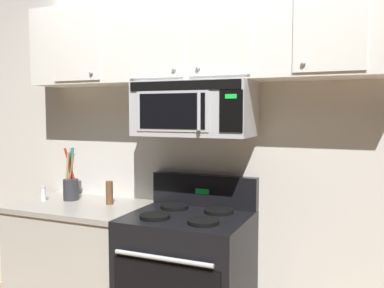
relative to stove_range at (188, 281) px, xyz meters
The scene contains 8 objects.
back_wall 0.95m from the stove_range, 90.00° to the left, with size 5.20×0.10×2.70m, color silver.
stove_range is the anchor object (origin of this frame).
over_range_microwave 1.11m from the stove_range, 90.14° to the left, with size 0.76×0.43×0.35m.
upper_cabinets 1.56m from the stove_range, 90.00° to the left, with size 2.50×0.36×0.55m.
counter_segment 0.84m from the stove_range, behind, with size 0.93×0.65×0.90m.
utensil_crock_charcoal 1.13m from the stove_range, behind, with size 0.11×0.11×0.39m.
salt_shaker 1.26m from the stove_range, behind, with size 0.04×0.04×0.11m.
pepper_mill 0.82m from the stove_range, behind, with size 0.05×0.05×0.17m, color brown.
Camera 1 is at (1.02, -1.93, 1.56)m, focal length 38.51 mm.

